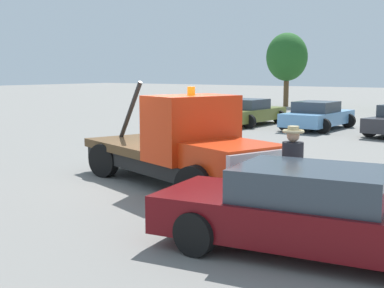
# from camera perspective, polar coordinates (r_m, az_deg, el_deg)

# --- Properties ---
(ground_plane) EXTENTS (160.00, 160.00, 0.00)m
(ground_plane) POSITION_cam_1_polar(r_m,az_deg,el_deg) (13.11, -1.79, -4.38)
(ground_plane) COLOR gray
(tow_truck) EXTENTS (6.36, 3.70, 2.51)m
(tow_truck) POSITION_cam_1_polar(r_m,az_deg,el_deg) (12.64, -0.85, -0.50)
(tow_truck) COLOR black
(tow_truck) RESTS_ON ground
(foreground_car) EXTENTS (5.48, 2.59, 1.34)m
(foreground_car) POSITION_cam_1_polar(r_m,az_deg,el_deg) (8.28, 13.98, -7.24)
(foreground_car) COLOR #5B0A0F
(foreground_car) RESTS_ON ground
(person_near_truck) EXTENTS (0.40, 0.40, 1.79)m
(person_near_truck) POSITION_cam_1_polar(r_m,az_deg,el_deg) (9.84, 10.66, -2.36)
(person_near_truck) COLOR #475B84
(person_near_truck) RESTS_ON ground
(parked_car_olive) EXTENTS (2.52, 4.72, 1.34)m
(parked_car_olive) POSITION_cam_1_polar(r_m,az_deg,el_deg) (27.67, 6.08, 3.38)
(parked_car_olive) COLOR olive
(parked_car_olive) RESTS_ON ground
(parked_car_skyblue) EXTENTS (2.56, 4.64, 1.34)m
(parked_car_skyblue) POSITION_cam_1_polar(r_m,az_deg,el_deg) (26.05, 13.24, 2.94)
(parked_car_skyblue) COLOR #669ED1
(parked_car_skyblue) RESTS_ON ground
(tree_left) EXTENTS (3.18, 3.18, 5.68)m
(tree_left) POSITION_cam_1_polar(r_m,az_deg,el_deg) (42.40, 10.09, 9.10)
(tree_left) COLOR brown
(tree_left) RESTS_ON ground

